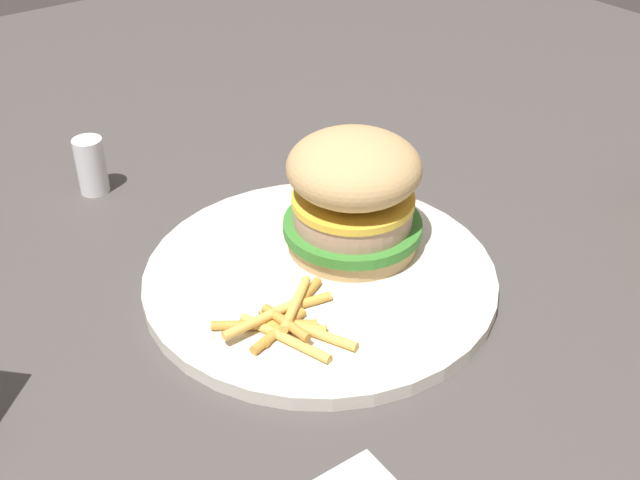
{
  "coord_description": "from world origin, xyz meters",
  "views": [
    {
      "loc": [
        0.42,
        -0.3,
        0.39
      ],
      "look_at": [
        0.01,
        0.01,
        0.04
      ],
      "focal_mm": 44.42,
      "sensor_mm": 36.0,
      "label": 1
    }
  ],
  "objects_px": {
    "plate": "(320,277)",
    "sandwich": "(357,195)",
    "fries_pile": "(286,321)",
    "salt_shaker": "(91,166)"
  },
  "relations": [
    {
      "from": "plate",
      "to": "fries_pile",
      "type": "height_order",
      "value": "fries_pile"
    },
    {
      "from": "sandwich",
      "to": "fries_pile",
      "type": "bearing_deg",
      "value": -64.93
    },
    {
      "from": "sandwich",
      "to": "salt_shaker",
      "type": "relative_size",
      "value": 2.1
    },
    {
      "from": "plate",
      "to": "sandwich",
      "type": "bearing_deg",
      "value": 102.01
    },
    {
      "from": "plate",
      "to": "fries_pile",
      "type": "bearing_deg",
      "value": -56.88
    },
    {
      "from": "salt_shaker",
      "to": "fries_pile",
      "type": "bearing_deg",
      "value": 4.6
    },
    {
      "from": "sandwich",
      "to": "fries_pile",
      "type": "height_order",
      "value": "sandwich"
    },
    {
      "from": "plate",
      "to": "sandwich",
      "type": "distance_m",
      "value": 0.07
    },
    {
      "from": "salt_shaker",
      "to": "sandwich",
      "type": "bearing_deg",
      "value": 28.43
    },
    {
      "from": "sandwich",
      "to": "plate",
      "type": "bearing_deg",
      "value": -77.99
    }
  ]
}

